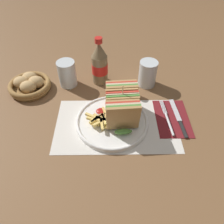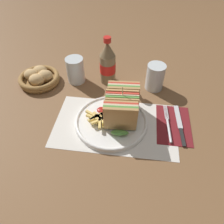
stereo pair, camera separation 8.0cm
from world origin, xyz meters
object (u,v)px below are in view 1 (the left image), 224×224
object	(u,v)px
knife	(178,118)
glass_far	(67,75)
club_sandwich	(122,105)
fork	(168,120)
coke_bottle_near	(100,64)
bread_basket	(30,85)
plate_main	(112,121)
glass_near	(148,74)

from	to	relation	value
knife	glass_far	world-z (taller)	glass_far
knife	glass_far	bearing A→B (deg)	149.56
club_sandwich	fork	xyz separation A→B (m)	(0.17, -0.01, -0.07)
glass_far	coke_bottle_near	bearing A→B (deg)	7.48
knife	bread_basket	xyz separation A→B (m)	(-0.61, 0.18, 0.02)
bread_basket	coke_bottle_near	bearing A→B (deg)	9.78
plate_main	glass_far	distance (m)	0.31
club_sandwich	coke_bottle_near	world-z (taller)	coke_bottle_near
knife	bread_basket	world-z (taller)	bread_basket
knife	bread_basket	distance (m)	0.63
coke_bottle_near	bread_basket	world-z (taller)	coke_bottle_near
coke_bottle_near	glass_far	bearing A→B (deg)	-172.52
plate_main	glass_near	xyz separation A→B (m)	(0.16, 0.23, 0.05)
club_sandwich	glass_near	distance (m)	0.25
knife	glass_near	bearing A→B (deg)	109.92
plate_main	bread_basket	world-z (taller)	bread_basket
bread_basket	glass_far	bearing A→B (deg)	11.75
club_sandwich	glass_near	size ratio (longest dim) A/B	1.66
plate_main	fork	world-z (taller)	plate_main
plate_main	knife	size ratio (longest dim) A/B	1.36
club_sandwich	fork	size ratio (longest dim) A/B	1.04
club_sandwich	plate_main	bearing A→B (deg)	-152.57
coke_bottle_near	bread_basket	bearing A→B (deg)	-170.22
coke_bottle_near	glass_far	distance (m)	0.15
coke_bottle_near	glass_near	distance (m)	0.21
fork	knife	world-z (taller)	fork
plate_main	club_sandwich	size ratio (longest dim) A/B	1.43
club_sandwich	fork	bearing A→B (deg)	-4.47
club_sandwich	fork	world-z (taller)	club_sandwich
bread_basket	plate_main	bearing A→B (deg)	-29.94
glass_near	glass_far	world-z (taller)	same
fork	bread_basket	world-z (taller)	bread_basket
club_sandwich	knife	xyz separation A→B (m)	(0.22, 0.00, -0.07)
fork	coke_bottle_near	xyz separation A→B (m)	(-0.26, 0.25, 0.08)
knife	bread_basket	bearing A→B (deg)	158.78
fork	glass_near	size ratio (longest dim) A/B	1.59
glass_near	glass_far	xyz separation A→B (m)	(-0.35, 0.00, -0.01)
glass_far	bread_basket	bearing A→B (deg)	-168.25
glass_near	bread_basket	distance (m)	0.51
glass_far	plate_main	bearing A→B (deg)	-51.12
plate_main	club_sandwich	world-z (taller)	club_sandwich
plate_main	bread_basket	xyz separation A→B (m)	(-0.35, 0.20, 0.01)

